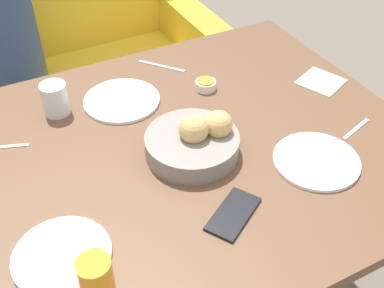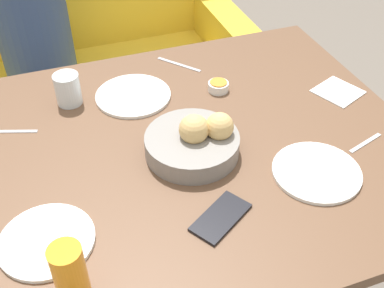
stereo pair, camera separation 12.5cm
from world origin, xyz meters
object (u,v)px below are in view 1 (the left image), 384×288
Objects in this scene: plate_near_right at (316,161)px; cell_phone at (233,214)px; plate_far_center at (122,100)px; fork_silver at (162,66)px; water_tumbler at (55,99)px; spoon_coffee at (356,129)px; juice_glass at (98,285)px; plate_near_left at (62,255)px; couch at (35,92)px; napkin at (321,82)px; bread_basket at (195,141)px; jam_bowl_honey at (206,85)px; seated_person at (11,76)px.

plate_near_right is 1.35× the size of cell_phone.
fork_silver is (0.19, 0.13, -0.00)m from plate_far_center.
spoon_coffee is (0.72, -0.46, -0.05)m from water_tumbler.
spoon_coffee is at bearing 13.27° from juice_glass.
cell_phone is at bearing -166.47° from spoon_coffee.
plate_near_left reaches higher than fork_silver.
couch is 1.59m from juice_glass.
napkin is at bearing 74.37° from spoon_coffee.
spoon_coffee is 0.74× the size of cell_phone.
plate_far_center is (-0.35, 0.48, 0.00)m from plate_near_right.
cell_phone is (0.38, -0.07, -0.00)m from plate_near_left.
plate_near_left reaches higher than spoon_coffee.
bread_basket is (0.24, -1.19, 0.49)m from couch.
fork_silver is at bearing 49.94° from plate_near_left.
plate_near_right is 0.29m from cell_phone.
bread_basket is 0.30m from jam_bowl_honey.
plate_far_center is 0.54m from cell_phone.
napkin is at bearing -21.46° from jam_bowl_honey.
juice_glass is at bearing -167.90° from plate_near_right.
jam_bowl_honey reaches higher than plate_near_right.
plate_far_center is 0.19m from water_tumbler.
bread_basket is 0.47m from spoon_coffee.
seated_person is at bearing 124.06° from spoon_coffee.
plate_near_right is 0.65m from juice_glass.
juice_glass reaches higher than water_tumbler.
jam_bowl_honey is at bearing -57.37° from seated_person.
couch is 17.67× the size of water_tumbler.
napkin is at bearing -16.05° from water_tumbler.
jam_bowl_honey is 0.38× the size of cell_phone.
bread_basket is 1.11× the size of plate_near_right.
juice_glass reaches higher than fork_silver.
spoon_coffee is at bearing -62.41° from couch.
plate_far_center is (-0.09, 0.30, -0.03)m from bread_basket.
plate_near_left is 1.27× the size of cell_phone.
fork_silver is 0.68m from cell_phone.
cell_phone is (0.25, -0.58, -0.04)m from water_tumbler.
plate_near_left is 0.92× the size of plate_far_center.
seated_person is 7.31× the size of napkin.
plate_near_right is at bearing 11.09° from cell_phone.
fork_silver is 0.52m from napkin.
juice_glass is 0.81× the size of cell_phone.
juice_glass is 0.78m from jam_bowl_honey.
couch is 1.38m from napkin.
napkin is at bearing 17.11° from plate_near_left.
bread_basket is 1.83× the size of fork_silver.
fork_silver is at bearing 121.80° from spoon_coffee.
plate_near_left is 0.71m from jam_bowl_honey.
plate_near_right is at bearing -130.74° from napkin.
jam_bowl_honey reaches higher than spoon_coffee.
couch is 7.37× the size of plate_far_center.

